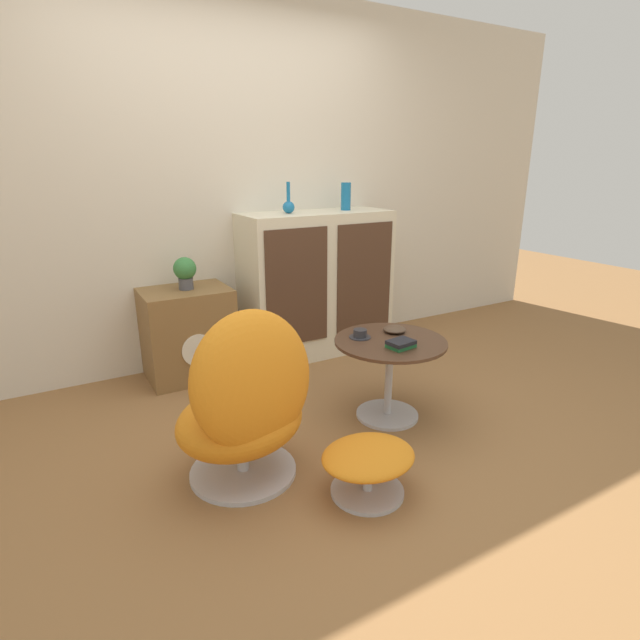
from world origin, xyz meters
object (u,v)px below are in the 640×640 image
at_px(sideboard, 317,284).
at_px(potted_plant, 185,271).
at_px(egg_chair, 247,402).
at_px(coffee_table, 389,363).
at_px(teacup, 360,334).
at_px(ottoman, 368,461).
at_px(vase_leftmost, 289,205).
at_px(book_stack, 401,344).
at_px(bowl, 395,329).
at_px(tv_console, 188,333).
at_px(vase_inner_left, 346,196).

relative_size(sideboard, potted_plant, 5.28).
bearing_deg(potted_plant, egg_chair, -94.90).
relative_size(coffee_table, teacup, 5.09).
bearing_deg(potted_plant, ottoman, -79.80).
xyz_separation_m(sideboard, vase_leftmost, (-0.23, 0.00, 0.61)).
distance_m(book_stack, bowl, 0.26).
bearing_deg(vase_leftmost, book_stack, -88.88).
bearing_deg(teacup, book_stack, -67.92).
relative_size(tv_console, coffee_table, 0.98).
xyz_separation_m(tv_console, coffee_table, (0.85, -1.18, 0.03)).
xyz_separation_m(sideboard, egg_chair, (-1.13, -1.33, -0.14)).
bearing_deg(sideboard, egg_chair, -130.24).
bearing_deg(teacup, bowl, -5.85).
height_order(egg_chair, vase_inner_left, vase_inner_left).
relative_size(sideboard, coffee_table, 1.80).
relative_size(tv_console, bowl, 4.69).
bearing_deg(bowl, ottoman, -134.71).
distance_m(ottoman, book_stack, 0.73).
height_order(ottoman, coffee_table, coffee_table).
bearing_deg(ottoman, vase_leftmost, 74.56).
relative_size(coffee_table, potted_plant, 2.94).
bearing_deg(sideboard, coffee_table, -98.69).
relative_size(vase_leftmost, potted_plant, 1.01).
bearing_deg(bowl, tv_console, 131.35).
bearing_deg(vase_inner_left, teacup, -118.31).
distance_m(egg_chair, book_stack, 0.93).
relative_size(coffee_table, vase_inner_left, 3.12).
bearing_deg(vase_leftmost, sideboard, -0.96).
bearing_deg(ottoman, bowl, 45.29).
bearing_deg(potted_plant, tv_console, -177.22).
height_order(coffee_table, vase_inner_left, vase_inner_left).
xyz_separation_m(tv_console, egg_chair, (-0.10, -1.34, 0.09)).
bearing_deg(book_stack, sideboard, 80.99).
relative_size(vase_leftmost, book_stack, 1.36).
relative_size(sideboard, egg_chair, 1.32).
height_order(potted_plant, teacup, potted_plant).
relative_size(tv_console, vase_leftmost, 2.87).
relative_size(potted_plant, teacup, 1.73).
height_order(tv_console, vase_leftmost, vase_leftmost).
distance_m(sideboard, vase_inner_left, 0.70).
height_order(egg_chair, ottoman, egg_chair).
height_order(coffee_table, vase_leftmost, vase_leftmost).
relative_size(book_stack, bowl, 1.20).
relative_size(egg_chair, ottoman, 1.98).
distance_m(sideboard, coffee_table, 1.20).
bearing_deg(ottoman, teacup, 58.99).
distance_m(coffee_table, bowl, 0.22).
distance_m(vase_leftmost, book_stack, 1.45).
distance_m(sideboard, book_stack, 1.31).
height_order(ottoman, teacup, teacup).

